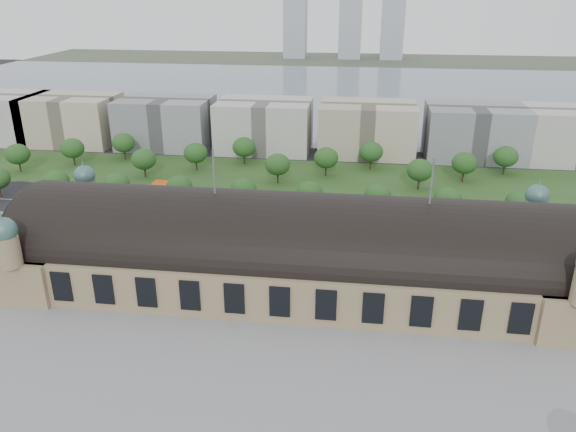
# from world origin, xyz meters

# --- Properties ---
(ground) EXTENTS (900.00, 900.00, 0.00)m
(ground) POSITION_xyz_m (0.00, 0.00, 0.00)
(ground) COLOR black
(ground) RESTS_ON ground
(station) EXTENTS (150.00, 48.40, 44.30)m
(station) POSITION_xyz_m (0.00, 0.00, 10.28)
(station) COLOR #96865D
(station) RESTS_ON ground
(plaza_south) EXTENTS (190.00, 48.00, 0.12)m
(plaza_south) POSITION_xyz_m (10.00, -44.00, 0.00)
(plaza_south) COLOR gray
(plaza_south) RESTS_ON ground
(road_slab) EXTENTS (260.00, 26.00, 0.10)m
(road_slab) POSITION_xyz_m (-20.00, 38.00, 0.00)
(road_slab) COLOR black
(road_slab) RESTS_ON ground
(grass_belt) EXTENTS (300.00, 45.00, 0.10)m
(grass_belt) POSITION_xyz_m (-15.00, 93.00, 0.00)
(grass_belt) COLOR #28491D
(grass_belt) RESTS_ON ground
(petrol_station) EXTENTS (14.00, 13.00, 5.05)m
(petrol_station) POSITION_xyz_m (-53.91, 65.28, 2.95)
(petrol_station) COLOR #C9450B
(petrol_station) RESTS_ON ground
(lake) EXTENTS (700.00, 320.00, 0.08)m
(lake) POSITION_xyz_m (0.00, 298.00, 0.00)
(lake) COLOR slate
(lake) RESTS_ON ground
(far_shore) EXTENTS (700.00, 120.00, 0.14)m
(far_shore) POSITION_xyz_m (0.00, 498.00, 0.00)
(far_shore) COLOR #44513D
(far_shore) RESTS_ON ground
(far_tower_left) EXTENTS (24.00, 24.00, 80.00)m
(far_tower_left) POSITION_xyz_m (-60.00, 508.00, 40.00)
(far_tower_left) COLOR #9EA8B2
(far_tower_left) RESTS_ON ground
(far_tower_mid) EXTENTS (24.00, 24.00, 85.00)m
(far_tower_mid) POSITION_xyz_m (0.00, 508.00, 42.50)
(far_tower_mid) COLOR #9EA8B2
(far_tower_mid) RESTS_ON ground
(far_tower_right) EXTENTS (24.00, 24.00, 75.00)m
(far_tower_right) POSITION_xyz_m (45.00, 508.00, 37.50)
(far_tower_right) COLOR #9EA8B2
(far_tower_right) RESTS_ON ground
(office_0) EXTENTS (45.00, 32.00, 24.00)m
(office_0) POSITION_xyz_m (-170.00, 133.00, 12.00)
(office_0) COLOR #B9B7AF
(office_0) RESTS_ON ground
(office_1) EXTENTS (45.00, 32.00, 24.00)m
(office_1) POSITION_xyz_m (-130.00, 133.00, 12.00)
(office_1) COLOR #C0B396
(office_1) RESTS_ON ground
(office_2) EXTENTS (45.00, 32.00, 24.00)m
(office_2) POSITION_xyz_m (-80.00, 133.00, 12.00)
(office_2) COLOR gray
(office_2) RESTS_ON ground
(office_3) EXTENTS (45.00, 32.00, 24.00)m
(office_3) POSITION_xyz_m (-30.00, 133.00, 12.00)
(office_3) COLOR #B9B7AF
(office_3) RESTS_ON ground
(office_4) EXTENTS (45.00, 32.00, 24.00)m
(office_4) POSITION_xyz_m (20.00, 133.00, 12.00)
(office_4) COLOR #C0B396
(office_4) RESTS_ON ground
(office_5) EXTENTS (45.00, 32.00, 24.00)m
(office_5) POSITION_xyz_m (70.00, 133.00, 12.00)
(office_5) COLOR gray
(office_5) RESTS_ON ground
(office_6) EXTENTS (45.00, 32.00, 24.00)m
(office_6) POSITION_xyz_m (115.00, 133.00, 12.00)
(office_6) COLOR #B9B7AF
(office_6) RESTS_ON ground
(tree_row_1) EXTENTS (9.60, 9.60, 11.52)m
(tree_row_1) POSITION_xyz_m (-96.00, 53.00, 7.43)
(tree_row_1) COLOR #2D2116
(tree_row_1) RESTS_ON ground
(tree_row_2) EXTENTS (9.60, 9.60, 11.52)m
(tree_row_2) POSITION_xyz_m (-72.00, 53.00, 7.43)
(tree_row_2) COLOR #2D2116
(tree_row_2) RESTS_ON ground
(tree_row_3) EXTENTS (9.60, 9.60, 11.52)m
(tree_row_3) POSITION_xyz_m (-48.00, 53.00, 7.43)
(tree_row_3) COLOR #2D2116
(tree_row_3) RESTS_ON ground
(tree_row_4) EXTENTS (9.60, 9.60, 11.52)m
(tree_row_4) POSITION_xyz_m (-24.00, 53.00, 7.43)
(tree_row_4) COLOR #2D2116
(tree_row_4) RESTS_ON ground
(tree_row_5) EXTENTS (9.60, 9.60, 11.52)m
(tree_row_5) POSITION_xyz_m (0.00, 53.00, 7.43)
(tree_row_5) COLOR #2D2116
(tree_row_5) RESTS_ON ground
(tree_row_6) EXTENTS (9.60, 9.60, 11.52)m
(tree_row_6) POSITION_xyz_m (24.00, 53.00, 7.43)
(tree_row_6) COLOR #2D2116
(tree_row_6) RESTS_ON ground
(tree_row_7) EXTENTS (9.60, 9.60, 11.52)m
(tree_row_7) POSITION_xyz_m (48.00, 53.00, 7.43)
(tree_row_7) COLOR #2D2116
(tree_row_7) RESTS_ON ground
(tree_row_8) EXTENTS (9.60, 9.60, 11.52)m
(tree_row_8) POSITION_xyz_m (72.00, 53.00, 7.43)
(tree_row_8) COLOR #2D2116
(tree_row_8) RESTS_ON ground
(tree_belt_0) EXTENTS (10.40, 10.40, 12.48)m
(tree_belt_0) POSITION_xyz_m (-130.00, 83.00, 8.05)
(tree_belt_0) COLOR #2D2116
(tree_belt_0) RESTS_ON ground
(tree_belt_1) EXTENTS (10.40, 10.40, 12.48)m
(tree_belt_1) POSITION_xyz_m (-111.00, 95.00, 8.05)
(tree_belt_1) COLOR #2D2116
(tree_belt_1) RESTS_ON ground
(tree_belt_2) EXTENTS (10.40, 10.40, 12.48)m
(tree_belt_2) POSITION_xyz_m (-92.00, 107.00, 8.05)
(tree_belt_2) COLOR #2D2116
(tree_belt_2) RESTS_ON ground
(tree_belt_3) EXTENTS (10.40, 10.40, 12.48)m
(tree_belt_3) POSITION_xyz_m (-73.00, 83.00, 8.05)
(tree_belt_3) COLOR #2D2116
(tree_belt_3) RESTS_ON ground
(tree_belt_4) EXTENTS (10.40, 10.40, 12.48)m
(tree_belt_4) POSITION_xyz_m (-54.00, 95.00, 8.05)
(tree_belt_4) COLOR #2D2116
(tree_belt_4) RESTS_ON ground
(tree_belt_5) EXTENTS (10.40, 10.40, 12.48)m
(tree_belt_5) POSITION_xyz_m (-35.00, 107.00, 8.05)
(tree_belt_5) COLOR #2D2116
(tree_belt_5) RESTS_ON ground
(tree_belt_6) EXTENTS (10.40, 10.40, 12.48)m
(tree_belt_6) POSITION_xyz_m (-16.00, 83.00, 8.05)
(tree_belt_6) COLOR #2D2116
(tree_belt_6) RESTS_ON ground
(tree_belt_7) EXTENTS (10.40, 10.40, 12.48)m
(tree_belt_7) POSITION_xyz_m (3.00, 95.00, 8.05)
(tree_belt_7) COLOR #2D2116
(tree_belt_7) RESTS_ON ground
(tree_belt_8) EXTENTS (10.40, 10.40, 12.48)m
(tree_belt_8) POSITION_xyz_m (22.00, 107.00, 8.05)
(tree_belt_8) COLOR #2D2116
(tree_belt_8) RESTS_ON ground
(tree_belt_9) EXTENTS (10.40, 10.40, 12.48)m
(tree_belt_9) POSITION_xyz_m (41.00, 83.00, 8.05)
(tree_belt_9) COLOR #2D2116
(tree_belt_9) RESTS_ON ground
(tree_belt_10) EXTENTS (10.40, 10.40, 12.48)m
(tree_belt_10) POSITION_xyz_m (60.00, 95.00, 8.05)
(tree_belt_10) COLOR #2D2116
(tree_belt_10) RESTS_ON ground
(tree_belt_11) EXTENTS (10.40, 10.40, 12.48)m
(tree_belt_11) POSITION_xyz_m (79.00, 107.00, 8.05)
(tree_belt_11) COLOR #2D2116
(tree_belt_11) RESTS_ON ground
(traffic_car_0) EXTENTS (4.08, 1.73, 1.38)m
(traffic_car_0) POSITION_xyz_m (-109.12, 35.47, 0.69)
(traffic_car_0) COLOR white
(traffic_car_0) RESTS_ON ground
(traffic_car_3) EXTENTS (5.70, 2.87, 1.59)m
(traffic_car_3) POSITION_xyz_m (-23.74, 42.72, 0.79)
(traffic_car_3) COLOR maroon
(traffic_car_3) RESTS_ON ground
(traffic_car_4) EXTENTS (3.94, 1.66, 1.33)m
(traffic_car_4) POSITION_xyz_m (-3.98, 32.00, 0.66)
(traffic_car_4) COLOR navy
(traffic_car_4) RESTS_ON ground
(traffic_car_5) EXTENTS (4.63, 2.03, 1.48)m
(traffic_car_5) POSITION_xyz_m (57.23, 45.23, 0.74)
(traffic_car_5) COLOR #4F5356
(traffic_car_5) RESTS_ON ground
(parked_car_0) EXTENTS (4.89, 3.92, 1.56)m
(parked_car_0) POSITION_xyz_m (-72.38, 21.00, 0.78)
(parked_car_0) COLOR black
(parked_car_0) RESTS_ON ground
(parked_car_1) EXTENTS (6.45, 5.37, 1.64)m
(parked_car_1) POSITION_xyz_m (-75.49, 24.36, 0.82)
(parked_car_1) COLOR maroon
(parked_car_1) RESTS_ON ground
(parked_car_2) EXTENTS (4.84, 3.76, 1.31)m
(parked_car_2) POSITION_xyz_m (-71.66, 25.00, 0.65)
(parked_car_2) COLOR #181943
(parked_car_2) RESTS_ON ground
(parked_car_3) EXTENTS (4.83, 4.12, 1.56)m
(parked_car_3) POSITION_xyz_m (-61.00, 25.00, 0.78)
(parked_car_3) COLOR #5C5E64
(parked_car_3) RESTS_ON ground
(parked_car_4) EXTENTS (4.39, 3.16, 1.38)m
(parked_car_4) POSITION_xyz_m (-40.93, 21.69, 0.69)
(parked_car_4) COLOR silver
(parked_car_4) RESTS_ON ground
(parked_car_5) EXTENTS (5.14, 4.26, 1.30)m
(parked_car_5) POSITION_xyz_m (-50.13, 21.00, 0.65)
(parked_car_5) COLOR #9D9FA5
(parked_car_5) RESTS_ON ground
(parked_car_6) EXTENTS (4.78, 4.38, 1.34)m
(parked_car_6) POSITION_xyz_m (-21.22, 25.00, 0.67)
(parked_car_6) COLOR black
(parked_car_6) RESTS_ON ground
(bus_west) EXTENTS (12.17, 3.61, 3.34)m
(bus_west) POSITION_xyz_m (-23.09, 31.23, 1.67)
(bus_west) COLOR red
(bus_west) RESTS_ON ground
(bus_mid) EXTENTS (12.31, 3.37, 3.40)m
(bus_mid) POSITION_xyz_m (2.85, 27.00, 1.70)
(bus_mid) COLOR white
(bus_mid) RESTS_ON ground
(bus_east) EXTENTS (12.65, 3.04, 3.52)m
(bus_east) POSITION_xyz_m (29.45, 32.00, 1.76)
(bus_east) COLOR silver
(bus_east) RESTS_ON ground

